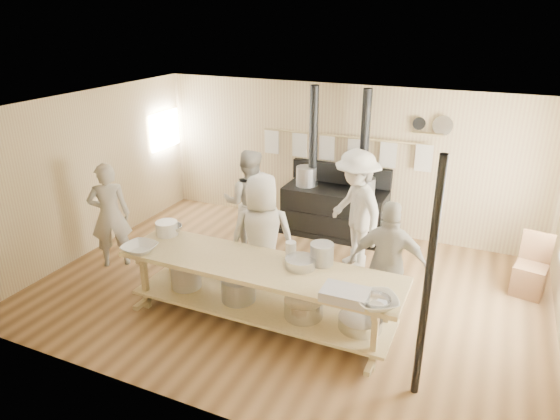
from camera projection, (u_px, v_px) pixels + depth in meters
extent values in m
plane|color=brown|center=(287.00, 289.00, 7.21)|extent=(7.00, 7.00, 0.00)
plane|color=tan|center=(344.00, 159.00, 8.84)|extent=(7.00, 0.00, 7.00)
plane|color=tan|center=(181.00, 296.00, 4.61)|extent=(7.00, 0.00, 7.00)
plane|color=tan|center=(89.00, 173.00, 8.05)|extent=(0.00, 5.00, 5.00)
plane|color=beige|center=(289.00, 109.00, 6.24)|extent=(7.00, 7.00, 0.00)
plane|color=white|center=(165.00, 130.00, 9.61)|extent=(0.00, 0.90, 0.90)
cube|color=black|center=(334.00, 212.00, 8.83)|extent=(1.80, 0.70, 0.85)
cube|color=black|center=(334.00, 231.00, 8.97)|extent=(1.90, 0.75, 0.10)
cube|color=black|center=(341.00, 174.00, 8.85)|extent=(1.80, 0.12, 0.35)
cylinder|color=black|center=(313.00, 137.00, 8.56)|extent=(0.15, 0.15, 1.75)
cylinder|color=black|center=(365.00, 142.00, 8.22)|extent=(0.15, 0.15, 1.75)
cylinder|color=#B2B2B7|center=(306.00, 176.00, 8.82)|extent=(0.36, 0.36, 0.34)
cylinder|color=gray|center=(366.00, 186.00, 8.36)|extent=(0.30, 0.30, 0.30)
cylinder|color=tan|center=(343.00, 137.00, 8.60)|extent=(3.00, 0.04, 0.04)
cube|color=silver|center=(272.00, 141.00, 9.19)|extent=(0.28, 0.01, 0.46)
cube|color=silver|center=(299.00, 144.00, 8.99)|extent=(0.28, 0.01, 0.46)
cube|color=silver|center=(328.00, 147.00, 8.78)|extent=(0.28, 0.01, 0.46)
cube|color=silver|center=(357.00, 151.00, 8.58)|extent=(0.28, 0.01, 0.46)
cube|color=silver|center=(389.00, 154.00, 8.37)|extent=(0.28, 0.01, 0.46)
cube|color=silver|center=(421.00, 158.00, 8.17)|extent=(0.28, 0.01, 0.46)
cube|color=tan|center=(427.00, 134.00, 8.02)|extent=(0.50, 0.14, 0.03)
cylinder|color=black|center=(419.00, 124.00, 8.04)|extent=(0.20, 0.04, 0.20)
cylinder|color=silver|center=(443.00, 126.00, 7.90)|extent=(0.32, 0.03, 0.32)
cube|color=tan|center=(259.00, 266.00, 6.14)|extent=(3.60, 0.90, 0.06)
cube|color=tan|center=(260.00, 306.00, 6.36)|extent=(3.40, 0.80, 0.04)
cube|color=tan|center=(260.00, 309.00, 6.37)|extent=(3.30, 0.06, 0.06)
cube|color=tan|center=(145.00, 280.00, 6.62)|extent=(0.07, 0.07, 0.85)
cube|color=tan|center=(172.00, 260.00, 7.13)|extent=(0.07, 0.07, 0.85)
cube|color=tan|center=(374.00, 338.00, 5.45)|extent=(0.07, 0.07, 0.85)
cube|color=tan|center=(387.00, 310.00, 5.96)|extent=(0.07, 0.07, 0.85)
cylinder|color=#B2B2B7|center=(186.00, 274.00, 6.69)|extent=(0.40, 0.40, 0.38)
cylinder|color=gray|center=(238.00, 289.00, 6.41)|extent=(0.44, 0.44, 0.30)
cylinder|color=silver|center=(303.00, 308.00, 6.08)|extent=(0.48, 0.48, 0.22)
cylinder|color=silver|center=(359.00, 324.00, 5.83)|extent=(0.52, 0.52, 0.14)
cylinder|color=black|center=(428.00, 284.00, 4.81)|extent=(0.08, 0.08, 2.60)
imported|color=#B1AA9C|center=(110.00, 215.00, 7.62)|extent=(0.72, 0.70, 1.67)
imported|color=#B1AA9C|center=(249.00, 202.00, 8.03)|extent=(1.02, 0.90, 1.74)
imported|color=#B1AA9C|center=(262.00, 238.00, 6.72)|extent=(1.03, 0.88, 1.80)
imported|color=#B1AA9C|center=(389.00, 264.00, 6.18)|extent=(1.00, 0.50, 1.65)
imported|color=#B1AA9C|center=(356.00, 210.00, 7.54)|extent=(1.35, 1.35, 1.88)
cube|color=brown|center=(529.00, 280.00, 7.03)|extent=(0.49, 0.49, 0.44)
cube|color=brown|center=(537.00, 248.00, 7.01)|extent=(0.41, 0.12, 0.49)
imported|color=white|center=(140.00, 248.00, 6.42)|extent=(0.44, 0.44, 0.10)
imported|color=silver|center=(170.00, 229.00, 6.98)|extent=(0.46, 0.46, 0.11)
imported|color=white|center=(377.00, 302.00, 5.24)|extent=(0.61, 0.61, 0.11)
imported|color=silver|center=(377.00, 302.00, 5.25)|extent=(0.32, 0.32, 0.10)
cube|color=#B2B2B7|center=(345.00, 294.00, 5.37)|extent=(0.51, 0.35, 0.11)
cylinder|color=silver|center=(301.00, 263.00, 6.04)|extent=(0.48, 0.48, 0.12)
cylinder|color=gray|center=(322.00, 254.00, 6.10)|extent=(0.34, 0.34, 0.27)
cylinder|color=white|center=(167.00, 228.00, 6.90)|extent=(0.39, 0.39, 0.19)
cylinder|color=white|center=(291.00, 250.00, 6.26)|extent=(0.17, 0.17, 0.21)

